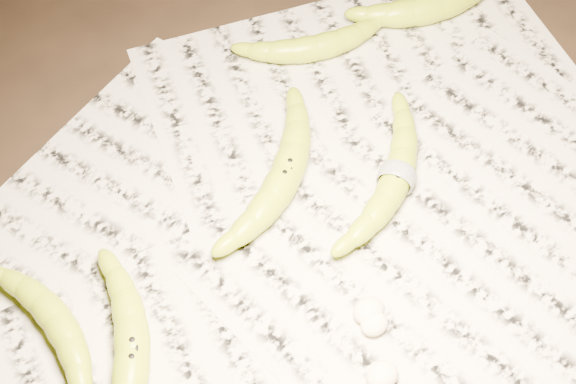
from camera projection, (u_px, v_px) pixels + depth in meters
ground at (325, 237)px, 0.91m from camera, size 3.00×3.00×0.00m
newspaper_patch at (311, 227)px, 0.91m from camera, size 0.90×0.70×0.01m
banana_left_a at (132, 354)px, 0.80m from camera, size 0.17×0.21×0.04m
banana_left_b at (57, 320)px, 0.82m from camera, size 0.06×0.18×0.03m
banana_center at (286, 173)px, 0.92m from camera, size 0.22×0.17×0.04m
banana_taped at (397, 176)px, 0.92m from camera, size 0.21×0.16×0.04m
banana_upper_a at (317, 45)px, 1.04m from camera, size 0.19×0.12×0.04m
banana_upper_b at (438, 4)px, 1.08m from camera, size 0.21×0.12×0.04m
measuring_tape at (397, 176)px, 0.92m from camera, size 0.03×0.04×0.05m
flesh_chunk_a at (383, 374)px, 0.80m from camera, size 0.03×0.03×0.02m
flesh_chunk_b at (369, 309)px, 0.84m from camera, size 0.03×0.03×0.02m
flesh_chunk_c at (375, 322)px, 0.83m from camera, size 0.03×0.03×0.02m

